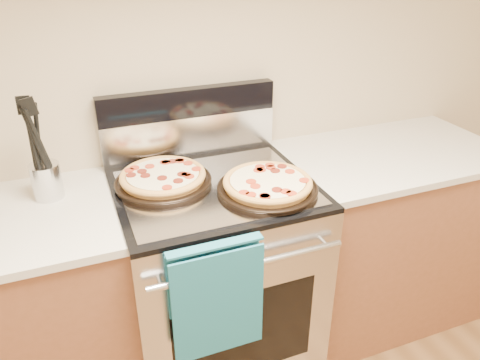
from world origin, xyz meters
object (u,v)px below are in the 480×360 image
object	(u,v)px
pepperoni_pizza_back	(163,178)
pepperoni_pizza_front	(268,185)
utensil_crock	(47,181)
range_body	(216,280)

from	to	relation	value
pepperoni_pizza_back	pepperoni_pizza_front	distance (m)	0.41
pepperoni_pizza_back	utensil_crock	size ratio (longest dim) A/B	2.73
pepperoni_pizza_back	utensil_crock	bearing A→B (deg)	169.01
range_body	pepperoni_pizza_front	world-z (taller)	pepperoni_pizza_front
pepperoni_pizza_back	pepperoni_pizza_front	xyz separation A→B (m)	(0.35, -0.20, 0.00)
range_body	pepperoni_pizza_front	bearing A→B (deg)	-37.00
range_body	utensil_crock	world-z (taller)	utensil_crock
pepperoni_pizza_front	pepperoni_pizza_back	bearing A→B (deg)	150.43
range_body	pepperoni_pizza_back	distance (m)	0.54
pepperoni_pizza_back	pepperoni_pizza_front	bearing A→B (deg)	-29.57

